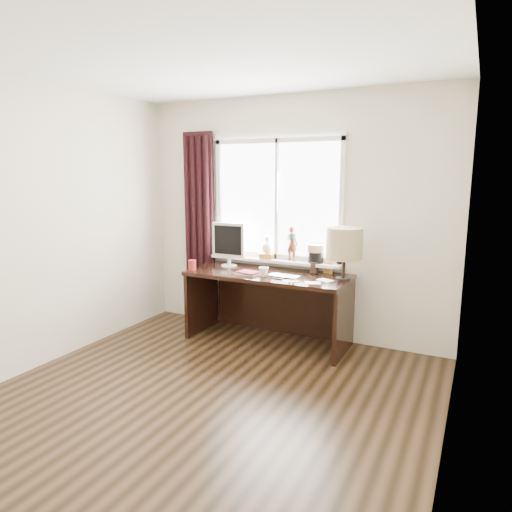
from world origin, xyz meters
The scene contains 18 objects.
floor centered at (0.00, 0.00, 0.00)m, with size 3.50×4.00×0.00m, color #402A19.
ceiling centered at (0.00, 0.00, 2.60)m, with size 3.50×4.00×0.00m, color white.
wall_back centered at (0.00, 2.00, 1.30)m, with size 3.50×2.60×0.00m, color beige.
wall_left centered at (-1.75, 0.00, 1.30)m, with size 4.00×2.60×0.00m, color beige.
wall_right centered at (1.75, 0.00, 1.30)m, with size 4.00×2.60×0.00m, color beige.
laptop centered at (0.13, 1.52, 0.76)m, with size 0.32×0.21×0.03m, color silver.
mug centered at (-0.08, 1.48, 0.80)m, with size 0.10×0.09×0.10m, color white.
red_cup centered at (-0.90, 1.41, 0.80)m, with size 0.08×0.08×0.11m, color maroon.
window centered at (-0.14, 1.95, 1.30)m, with size 1.52×0.20×1.40m.
curtain centered at (-1.13, 1.91, 1.12)m, with size 0.38×0.09×2.25m.
desk centered at (-0.10, 1.73, 0.51)m, with size 1.70×0.70×0.75m.
monitor centered at (-0.64, 1.76, 1.03)m, with size 0.40×0.18×0.49m.
notebook_stack centered at (-0.26, 1.48, 0.77)m, with size 0.24×0.19×0.03m.
brush_holder centered at (0.33, 1.86, 0.81)m, with size 0.09×0.09×0.25m.
icon_frame centered at (0.47, 1.90, 0.81)m, with size 0.10×0.03×0.13m.
table_lamp centered at (0.70, 1.65, 1.11)m, with size 0.35×0.35×0.52m.
loose_papers centered at (0.42, 1.48, 0.75)m, with size 0.47×0.34×0.00m.
desk_cables centered at (0.22, 1.62, 0.75)m, with size 0.42×0.46×0.01m.
Camera 1 is at (1.87, -2.60, 1.79)m, focal length 32.00 mm.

